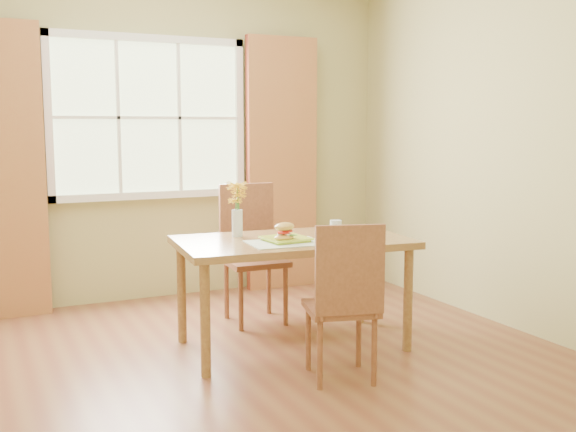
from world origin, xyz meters
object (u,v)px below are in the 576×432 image
Objects in this scene: chair_far at (251,246)px; water_glass at (336,230)px; croissant_sandwich at (284,232)px; chair_near at (344,296)px; flower_vase at (237,202)px; dining_table at (293,250)px.

water_glass is at bearing -68.69° from chair_far.
croissant_sandwich is at bearing -173.03° from water_glass.
chair_near is 1.40m from chair_far.
flower_vase is (-0.27, 0.93, 0.44)m from chair_near.
croissant_sandwich is at bearing 115.96° from chair_near.
chair_far is 5.60× the size of croissant_sandwich.
chair_near is (-0.02, -0.70, -0.14)m from dining_table.
flower_vase is at bearing 145.85° from dining_table.
chair_near is 0.72m from water_glass.
water_glass is (0.29, 0.60, 0.27)m from chair_near.
dining_table is at bearing -39.54° from flower_vase.
flower_vase reaches higher than croissant_sandwich.
chair_far is at bearing 108.08° from water_glass.
water_glass reaches higher than dining_table.
water_glass is 0.32× the size of flower_vase.
dining_table is 0.71m from chair_near.
chair_far is at bearing 104.44° from chair_near.
water_glass is 0.67m from flower_vase.
flower_vase reaches higher than chair_near.
chair_near is 0.63m from croissant_sandwich.
chair_near is 5.07× the size of croissant_sandwich.
croissant_sandwich is (-0.12, -0.14, 0.15)m from dining_table.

